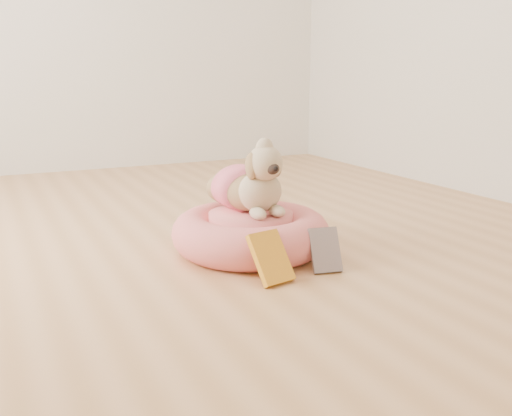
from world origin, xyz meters
name	(u,v)px	position (x,y,z in m)	size (l,w,h in m)	color
floor	(178,249)	(0.00, 0.00, 0.00)	(4.50, 4.50, 0.00)	tan
pet_bed	(251,233)	(0.26, -0.16, 0.08)	(0.66, 0.66, 0.17)	#F96171
dog	(249,173)	(0.27, -0.13, 0.33)	(0.30, 0.44, 0.32)	olive
book_yellow	(271,258)	(0.18, -0.50, 0.09)	(0.13, 0.03, 0.20)	yellow
book_white	(325,250)	(0.42, -0.49, 0.08)	(0.11, 0.02, 0.17)	silver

